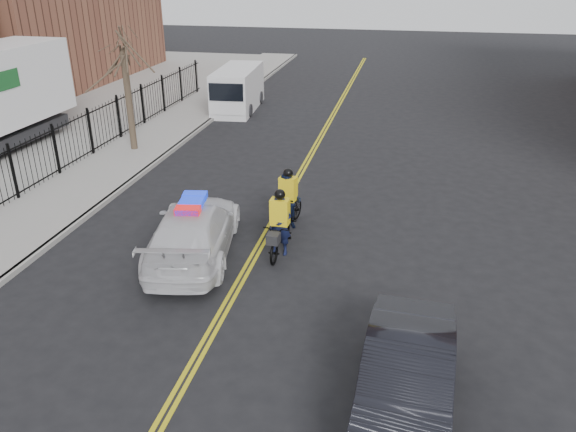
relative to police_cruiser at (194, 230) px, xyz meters
The scene contains 12 objects.
ground 2.45m from the police_cruiser, 44.49° to the right, with size 120.00×120.00×0.00m, color black.
center_line_left 6.61m from the police_cruiser, 76.10° to the left, with size 0.10×60.00×0.01m, color gold.
center_line_right 6.65m from the police_cruiser, 74.75° to the left, with size 0.10×60.00×0.01m, color gold.
sidewalk 8.67m from the police_cruiser, 132.52° to the left, with size 3.00×60.00×0.15m, color gray.
curb 7.74m from the police_cruiser, 124.28° to the left, with size 0.20×60.00×0.15m, color gray.
iron_fence 9.73m from the police_cruiser, 139.05° to the left, with size 0.12×28.00×2.00m, color black, non-canonical shape.
street_tree 10.63m from the police_cruiser, 125.37° to the left, with size 3.20×3.20×4.80m.
police_cruiser is the anchor object (origin of this frame).
dark_sedan 7.73m from the police_cruiser, 40.05° to the right, with size 1.59×4.56×1.50m, color black.
cargo_van 16.96m from the police_cruiser, 102.61° to the left, with size 2.39×5.53×2.26m.
cyclist_near 2.41m from the police_cruiser, 13.98° to the left, with size 0.77×2.02×1.96m.
cyclist_far 3.21m from the police_cruiser, 47.03° to the left, with size 0.98×1.98×1.93m.
Camera 1 is at (3.84, -11.55, 7.61)m, focal length 35.00 mm.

